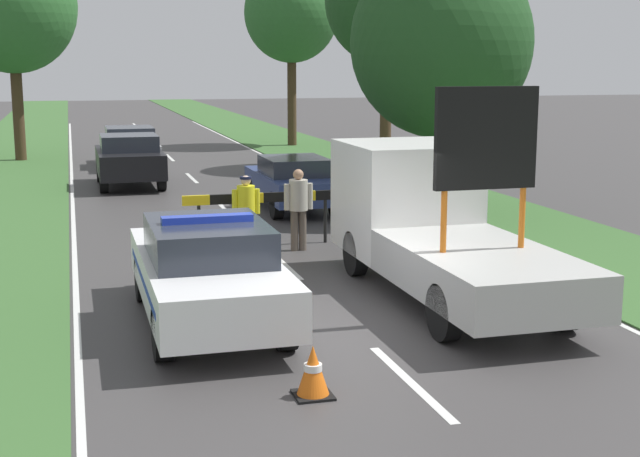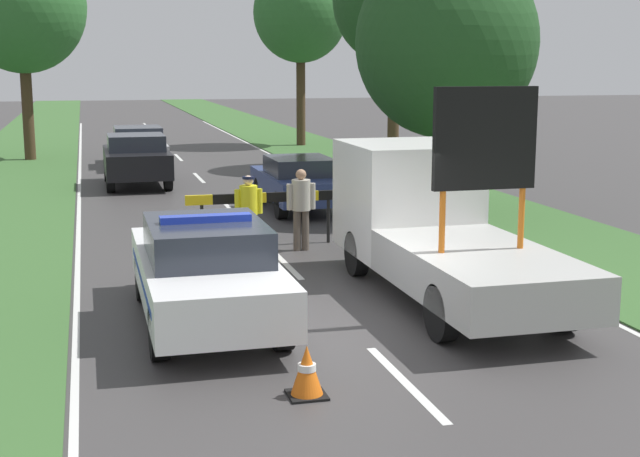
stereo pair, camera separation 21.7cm
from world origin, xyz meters
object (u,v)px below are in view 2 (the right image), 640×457
at_px(police_officer, 249,207).
at_px(traffic_cone_centre_front, 307,371).
at_px(traffic_cone_behind_barrier, 375,225).
at_px(roadside_tree_near_right, 301,13).
at_px(queued_car_sedan_black, 136,159).
at_px(road_barrier, 266,201).
at_px(roadside_tree_near_left, 21,6).
at_px(pedestrian_civilian, 301,203).
at_px(traffic_cone_near_police, 193,247).
at_px(traffic_cone_near_truck, 255,245).
at_px(roadside_tree_mid_right, 446,43).
at_px(roadside_tree_mid_left, 395,0).
at_px(queued_car_hatch_blue, 299,182).
at_px(queued_car_sedan_silver, 138,146).
at_px(police_car, 206,270).
at_px(work_truck, 431,221).

height_order(police_officer, traffic_cone_centre_front, police_officer).
bearing_deg(traffic_cone_behind_barrier, roadside_tree_near_right, 80.65).
xyz_separation_m(traffic_cone_centre_front, queued_car_sedan_black, (-0.84, 18.41, 0.54)).
distance_m(road_barrier, roadside_tree_near_left, 19.93).
bearing_deg(pedestrian_civilian, roadside_tree_near_right, 91.13).
bearing_deg(traffic_cone_near_police, traffic_cone_near_truck, -6.68).
height_order(police_officer, pedestrian_civilian, pedestrian_civilian).
height_order(pedestrian_civilian, roadside_tree_mid_right, roadside_tree_mid_right).
bearing_deg(roadside_tree_mid_left, roadside_tree_near_right, 97.56).
relative_size(traffic_cone_near_police, queued_car_sedan_black, 0.15).
distance_m(road_barrier, queued_car_hatch_blue, 4.72).
height_order(pedestrian_civilian, roadside_tree_near_left, roadside_tree_near_left).
bearing_deg(traffic_cone_behind_barrier, queued_car_hatch_blue, 99.01).
relative_size(traffic_cone_centre_front, queued_car_sedan_silver, 0.13).
height_order(traffic_cone_behind_barrier, roadside_tree_mid_right, roadside_tree_mid_right).
height_order(police_officer, queued_car_sedan_black, queued_car_sedan_black).
bearing_deg(traffic_cone_near_police, roadside_tree_near_right, 71.61).
height_order(traffic_cone_near_police, roadside_tree_mid_left, roadside_tree_mid_left).
relative_size(traffic_cone_near_truck, roadside_tree_near_right, 0.08).
bearing_deg(police_car, traffic_cone_near_police, 85.95).
bearing_deg(traffic_cone_near_police, work_truck, -38.91).
relative_size(queued_car_sedan_black, queued_car_sedan_silver, 0.90).
bearing_deg(pedestrian_civilian, queued_car_sedan_silver, 112.73).
height_order(queued_car_hatch_blue, roadside_tree_near_left, roadside_tree_near_left).
height_order(queued_car_hatch_blue, queued_car_sedan_black, queued_car_sedan_black).
distance_m(queued_car_hatch_blue, roadside_tree_near_right, 18.61).
xyz_separation_m(traffic_cone_behind_barrier, queued_car_sedan_silver, (-4.11, 15.38, 0.43)).
height_order(traffic_cone_behind_barrier, queued_car_sedan_silver, queued_car_sedan_silver).
xyz_separation_m(traffic_cone_near_truck, roadside_tree_near_left, (-5.16, 19.84, 5.52)).
height_order(pedestrian_civilian, traffic_cone_near_truck, pedestrian_civilian).
distance_m(work_truck, roadside_tree_near_left, 24.35).
bearing_deg(work_truck, road_barrier, -66.43).
xyz_separation_m(queued_car_hatch_blue, roadside_tree_near_left, (-7.40, 14.08, 5.11)).
distance_m(traffic_cone_near_truck, roadside_tree_near_left, 21.23).
relative_size(traffic_cone_near_truck, traffic_cone_behind_barrier, 1.02).
height_order(work_truck, roadside_tree_near_left, roadside_tree_near_left).
relative_size(pedestrian_civilian, queued_car_hatch_blue, 0.39).
bearing_deg(traffic_cone_behind_barrier, roadside_tree_near_left, 113.75).
xyz_separation_m(queued_car_sedan_black, roadside_tree_mid_left, (9.25, 2.64, 5.06)).
height_order(traffic_cone_behind_barrier, roadside_tree_near_left, roadside_tree_near_left).
distance_m(traffic_cone_near_truck, roadside_tree_mid_right, 8.08).
bearing_deg(traffic_cone_near_truck, pedestrian_civilian, 34.38).
bearing_deg(traffic_cone_near_truck, queued_car_sedan_silver, 94.05).
xyz_separation_m(pedestrian_civilian, queued_car_sedan_black, (-2.66, 10.57, -0.13)).
xyz_separation_m(police_car, roadside_tree_near_left, (-3.72, 23.71, 5.05)).
distance_m(queued_car_sedan_black, roadside_tree_near_right, 15.15).
distance_m(pedestrian_civilian, roadside_tree_mid_right, 6.60).
xyz_separation_m(police_officer, queued_car_hatch_blue, (2.21, 4.99, -0.21)).
height_order(traffic_cone_near_truck, queued_car_hatch_blue, queued_car_hatch_blue).
height_order(police_officer, traffic_cone_behind_barrier, police_officer).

